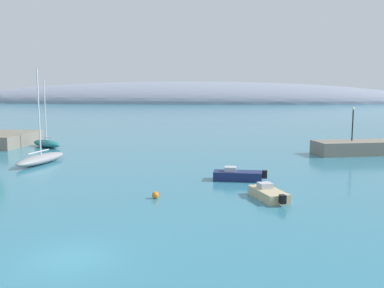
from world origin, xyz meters
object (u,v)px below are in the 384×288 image
harbor_lamp_post (353,120)px  motorboat_navy_foreground (238,175)px  sailboat_teal_outer_mooring (47,143)px  sailboat_grey_mid_mooring (41,158)px  mooring_buoy_orange (155,195)px  motorboat_sand_alongside_breakwater (268,194)px

harbor_lamp_post → motorboat_navy_foreground: bearing=-131.1°
sailboat_teal_outer_mooring → motorboat_navy_foreground: (25.88, -18.94, -0.13)m
sailboat_grey_mid_mooring → mooring_buoy_orange: (14.75, -13.15, -0.32)m
mooring_buoy_orange → harbor_lamp_post: 31.13m
motorboat_navy_foreground → harbor_lamp_post: 22.09m
mooring_buoy_orange → harbor_lamp_post: bearing=48.6°
sailboat_grey_mid_mooring → motorboat_sand_alongside_breakwater: sailboat_grey_mid_mooring is taller
motorboat_sand_alongside_breakwater → harbor_lamp_post: 25.87m
sailboat_grey_mid_mooring → sailboat_teal_outer_mooring: 13.52m
mooring_buoy_orange → motorboat_sand_alongside_breakwater: bearing=4.6°
motorboat_sand_alongside_breakwater → harbor_lamp_post: (12.20, 22.48, 3.81)m
sailboat_teal_outer_mooring → harbor_lamp_post: (40.20, -2.55, 3.62)m
motorboat_navy_foreground → mooring_buoy_orange: motorboat_navy_foreground is taller
motorboat_navy_foreground → mooring_buoy_orange: bearing=50.5°
mooring_buoy_orange → harbor_lamp_post: (20.43, 23.15, 3.94)m
motorboat_sand_alongside_breakwater → harbor_lamp_post: harbor_lamp_post is taller
sailboat_grey_mid_mooring → harbor_lamp_post: size_ratio=2.46×
mooring_buoy_orange → sailboat_teal_outer_mooring: bearing=127.6°
harbor_lamp_post → sailboat_teal_outer_mooring: bearing=176.4°
motorboat_sand_alongside_breakwater → harbor_lamp_post: bearing=-50.3°
harbor_lamp_post → mooring_buoy_orange: bearing=-131.4°
sailboat_grey_mid_mooring → motorboat_navy_foreground: size_ratio=2.15×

